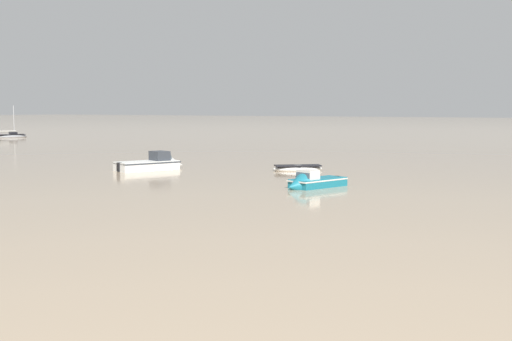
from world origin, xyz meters
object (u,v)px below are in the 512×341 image
object	(u,v)px
motorboat_moored_1	(157,165)
motorboat_moored_2	(310,184)
sailboat_moored_0	(12,136)
rowboat_moored_0	(298,168)

from	to	relation	value
motorboat_moored_1	motorboat_moored_2	size ratio (longest dim) A/B	1.29
motorboat_moored_1	motorboat_moored_2	xyz separation A→B (m)	(18.43, -5.30, -0.09)
motorboat_moored_1	motorboat_moored_2	world-z (taller)	motorboat_moored_1
motorboat_moored_2	sailboat_moored_0	xyz separation A→B (m)	(-84.42, 41.88, -0.02)
motorboat_moored_1	rowboat_moored_0	distance (m)	13.09
rowboat_moored_0	motorboat_moored_2	xyz separation A→B (m)	(6.64, -10.98, 0.10)
rowboat_moored_0	motorboat_moored_2	world-z (taller)	motorboat_moored_2
motorboat_moored_2	sailboat_moored_0	size ratio (longest dim) A/B	0.84
motorboat_moored_1	rowboat_moored_0	size ratio (longest dim) A/B	1.56
rowboat_moored_0	sailboat_moored_0	bearing A→B (deg)	-60.62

